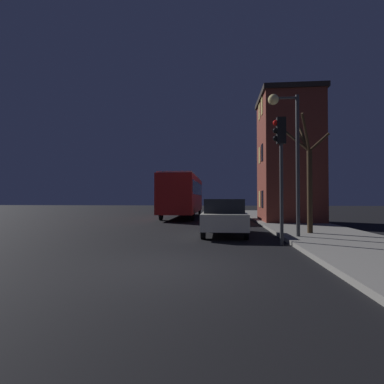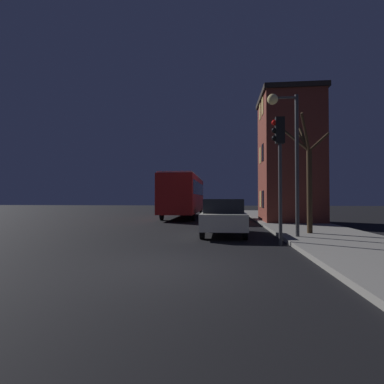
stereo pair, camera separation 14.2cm
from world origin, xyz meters
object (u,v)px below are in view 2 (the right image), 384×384
Objects in this scene: bus at (184,193)px; car_mid_lane at (225,209)px; streetlamp at (287,137)px; bare_tree at (308,175)px; traffic_light at (279,153)px; car_near_lane at (223,216)px.

bus is 4.48m from car_mid_lane.
streetlamp is 14.42m from bus.
bare_tree reaches higher than car_mid_lane.
streetlamp reaches higher than traffic_light.
traffic_light is 3.94m from car_near_lane.
bare_tree is 1.13× the size of car_mid_lane.
car_mid_lane is at bearing 102.35° from streetlamp.
car_mid_lane is (-2.29, 10.47, -3.14)m from streetlamp.
bus is at bearing 109.68° from traffic_light.
car_near_lane is at bearing 179.64° from bare_tree.
car_mid_lane is (-1.75, 11.77, -2.33)m from traffic_light.
traffic_light is at bearing -70.32° from bus.
car_near_lane is (-1.90, 2.55, -2.32)m from traffic_light.
car_near_lane is 9.23m from car_mid_lane.
traffic_light is 1.06× the size of car_near_lane.
car_mid_lane is (-3.38, 9.25, -1.76)m from bare_tree.
bus is at bearing 119.72° from bare_tree.
traffic_light reaches higher than bus.
streetlamp reaches higher than car_mid_lane.
car_near_lane reaches higher than car_mid_lane.
streetlamp reaches higher than bare_tree.
streetlamp is 4.16m from car_near_lane.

